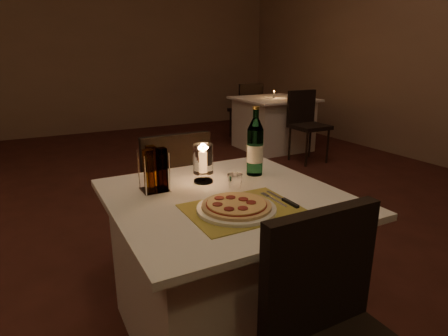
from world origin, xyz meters
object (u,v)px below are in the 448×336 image
tumbler (235,182)px  chair_far (172,187)px  main_table (226,267)px  hurricane_candle (203,160)px  water_bottle (255,148)px  plate (236,209)px  pizza (236,205)px  neighbor_table_right (273,123)px  chair_near (338,330)px

tumbler → chair_far: bearing=96.3°
main_table → hurricane_candle: size_ratio=5.28×
water_bottle → hurricane_candle: bearing=177.3°
plate → pizza: 0.02m
main_table → pizza: pizza is taller
neighbor_table_right → plate: bearing=-127.3°
chair_near → chair_far: size_ratio=1.00×
tumbler → hurricane_candle: size_ratio=0.37×
chair_near → tumbler: chair_near is taller
chair_far → neighbor_table_right: 3.37m
neighbor_table_right → tumbler: bearing=-127.9°
hurricane_candle → chair_near: bearing=-89.0°
main_table → neighbor_table_right: size_ratio=1.00×
plate → pizza: pizza is taller
plate → pizza: bearing=161.6°
chair_far → water_bottle: water_bottle is taller
hurricane_candle → neighbor_table_right: hurricane_candle is taller
main_table → neighbor_table_right: (2.42, 3.06, 0.00)m
tumbler → main_table: bearing=-145.9°
neighbor_table_right → chair_far: bearing=-135.9°
chair_near → tumbler: 0.80m
pizza → water_bottle: bearing=49.1°
plate → hurricane_candle: 0.40m
chair_far → plate: (-0.05, -0.89, 0.20)m
chair_far → water_bottle: (0.27, -0.52, 0.33)m
chair_far → chair_near: bearing=-90.0°
main_table → tumbler: tumbler is taller
main_table → chair_near: size_ratio=1.11×
plate → hurricane_candle: bearing=84.9°
hurricane_candle → neighbor_table_right: size_ratio=0.19×
neighbor_table_right → chair_near: bearing=-122.7°
main_table → tumbler: (0.07, 0.05, 0.40)m
hurricane_candle → tumbler: bearing=-60.5°
hurricane_candle → plate: bearing=-95.1°
pizza → neighbor_table_right: size_ratio=0.28×
tumbler → neighbor_table_right: size_ratio=0.07×
chair_near → main_table: bearing=90.0°
main_table → plate: bearing=-105.5°
chair_near → chair_far: bearing=90.0°
main_table → chair_near: (0.00, -0.71, 0.18)m
chair_near → water_bottle: 1.00m
main_table → tumbler: bearing=34.1°
chair_far → neighbor_table_right: size_ratio=0.90×
chair_near → water_bottle: size_ratio=2.54×
main_table → chair_far: chair_far is taller
main_table → plate: size_ratio=3.12×
main_table → pizza: 0.44m
tumbler → water_bottle: size_ratio=0.20×
water_bottle → neighbor_table_right: size_ratio=0.35×
tumbler → pizza: bearing=-118.3°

